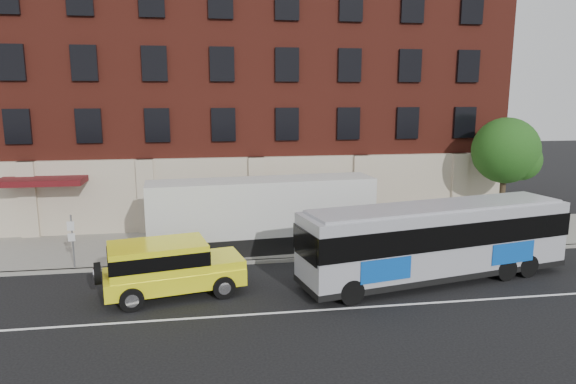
{
  "coord_description": "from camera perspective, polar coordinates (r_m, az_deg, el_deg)",
  "views": [
    {
      "loc": [
        -2.52,
        -16.26,
        7.62
      ],
      "look_at": [
        0.82,
        5.5,
        3.37
      ],
      "focal_mm": 31.9,
      "sensor_mm": 36.0,
      "label": 1
    }
  ],
  "objects": [
    {
      "name": "shipping_container",
      "position": [
        24.68,
        -2.87,
        -2.76
      ],
      "size": [
        10.96,
        3.11,
        3.6
      ],
      "color": "black",
      "rests_on": "ground"
    },
    {
      "name": "city_bus",
      "position": [
        21.91,
        16.23,
        -5.02
      ],
      "size": [
        11.9,
        4.78,
        3.19
      ],
      "color": "#9E9FA7",
      "rests_on": "ground"
    },
    {
      "name": "building",
      "position": [
        33.27,
        -4.48,
        10.84
      ],
      "size": [
        30.0,
        12.1,
        15.0
      ],
      "color": "maroon",
      "rests_on": "sidewalk"
    },
    {
      "name": "kerb",
      "position": [
        23.64,
        -2.17,
        -7.68
      ],
      "size": [
        60.0,
        0.25,
        0.15
      ],
      "primitive_type": "cube",
      "color": "gray",
      "rests_on": "ground"
    },
    {
      "name": "ground",
      "position": [
        18.13,
        0.08,
        -13.91
      ],
      "size": [
        120.0,
        120.0,
        0.0
      ],
      "primitive_type": "plane",
      "color": "black",
      "rests_on": "ground"
    },
    {
      "name": "sign_pole",
      "position": [
        23.99,
        -22.91,
        -4.84
      ],
      "size": [
        0.3,
        0.2,
        2.5
      ],
      "color": "gray",
      "rests_on": "ground"
    },
    {
      "name": "lane_line",
      "position": [
        18.58,
        -0.16,
        -13.25
      ],
      "size": [
        60.0,
        0.12,
        0.01
      ],
      "primitive_type": "cube",
      "color": "white",
      "rests_on": "ground"
    },
    {
      "name": "street_tree",
      "position": [
        30.51,
        23.16,
        4.01
      ],
      "size": [
        3.6,
        3.6,
        6.2
      ],
      "color": "#34271A",
      "rests_on": "sidewalk"
    },
    {
      "name": "yellow_suv",
      "position": [
        20.15,
        -13.31,
        -7.92
      ],
      "size": [
        5.65,
        3.22,
        2.1
      ],
      "color": "#FFFA19",
      "rests_on": "ground"
    },
    {
      "name": "sidewalk",
      "position": [
        26.48,
        -2.92,
        -5.63
      ],
      "size": [
        60.0,
        6.0,
        0.15
      ],
      "primitive_type": "cube",
      "color": "gray",
      "rests_on": "ground"
    }
  ]
}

